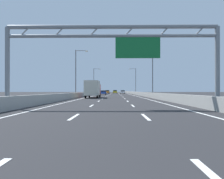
{
  "coord_description": "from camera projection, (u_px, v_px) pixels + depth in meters",
  "views": [
    {
      "loc": [
        0.29,
        0.31,
        1.33
      ],
      "look_at": [
        -0.68,
        67.06,
        1.62
      ],
      "focal_mm": 38.87,
      "sensor_mm": 36.0,
      "label": 1
    }
  ],
  "objects": [
    {
      "name": "ground_plane",
      "position": [
        115.0,
        94.0,
        99.68
      ],
      "size": [
        260.0,
        260.0,
        0.0
      ],
      "primitive_type": "plane",
      "color": "#262628"
    },
    {
      "name": "lane_dash_left_1",
      "position": [
        74.0,
        117.0,
        12.21
      ],
      "size": [
        0.16,
        3.0,
        0.01
      ],
      "primitive_type": "cube",
      "color": "white",
      "rests_on": "ground_plane"
    },
    {
      "name": "lane_dash_left_2",
      "position": [
        92.0,
        106.0,
        21.21
      ],
      "size": [
        0.16,
        3.0,
        0.01
      ],
      "primitive_type": "cube",
      "color": "white",
      "rests_on": "ground_plane"
    },
    {
      "name": "lane_dash_left_3",
      "position": [
        99.0,
        101.0,
        30.21
      ],
      "size": [
        0.16,
        3.0,
        0.01
      ],
      "primitive_type": "cube",
      "color": "white",
      "rests_on": "ground_plane"
    },
    {
      "name": "lane_dash_left_4",
      "position": [
        103.0,
        99.0,
        39.21
      ],
      "size": [
        0.16,
        3.0,
        0.01
      ],
      "primitive_type": "cube",
      "color": "white",
      "rests_on": "ground_plane"
    },
    {
      "name": "lane_dash_left_5",
      "position": [
        105.0,
        97.0,
        48.21
      ],
      "size": [
        0.16,
        3.0,
        0.01
      ],
      "primitive_type": "cube",
      "color": "white",
      "rests_on": "ground_plane"
    },
    {
      "name": "lane_dash_left_6",
      "position": [
        107.0,
        96.0,
        57.21
      ],
      "size": [
        0.16,
        3.0,
        0.01
      ],
      "primitive_type": "cube",
      "color": "white",
      "rests_on": "ground_plane"
    },
    {
      "name": "lane_dash_left_7",
      "position": [
        108.0,
        95.0,
        66.21
      ],
      "size": [
        0.16,
        3.0,
        0.01
      ],
      "primitive_type": "cube",
      "color": "white",
      "rests_on": "ground_plane"
    },
    {
      "name": "lane_dash_left_8",
      "position": [
        109.0,
        95.0,
        75.21
      ],
      "size": [
        0.16,
        3.0,
        0.01
      ],
      "primitive_type": "cube",
      "color": "white",
      "rests_on": "ground_plane"
    },
    {
      "name": "lane_dash_left_9",
      "position": [
        110.0,
        94.0,
        84.2
      ],
      "size": [
        0.16,
        3.0,
        0.01
      ],
      "primitive_type": "cube",
      "color": "white",
      "rests_on": "ground_plane"
    },
    {
      "name": "lane_dash_left_10",
      "position": [
        110.0,
        94.0,
        93.2
      ],
      "size": [
        0.16,
        3.0,
        0.01
      ],
      "primitive_type": "cube",
      "color": "white",
      "rests_on": "ground_plane"
    },
    {
      "name": "lane_dash_left_11",
      "position": [
        111.0,
        94.0,
        102.2
      ],
      "size": [
        0.16,
        3.0,
        0.01
      ],
      "primitive_type": "cube",
      "color": "white",
      "rests_on": "ground_plane"
    },
    {
      "name": "lane_dash_left_12",
      "position": [
        111.0,
        93.0,
        111.2
      ],
      "size": [
        0.16,
        3.0,
        0.01
      ],
      "primitive_type": "cube",
      "color": "white",
      "rests_on": "ground_plane"
    },
    {
      "name": "lane_dash_left_13",
      "position": [
        111.0,
        93.0,
        120.2
      ],
      "size": [
        0.16,
        3.0,
        0.01
      ],
      "primitive_type": "cube",
      "color": "white",
      "rests_on": "ground_plane"
    },
    {
      "name": "lane_dash_left_14",
      "position": [
        112.0,
        93.0,
        129.2
      ],
      "size": [
        0.16,
        3.0,
        0.01
      ],
      "primitive_type": "cube",
      "color": "white",
      "rests_on": "ground_plane"
    },
    {
      "name": "lane_dash_left_15",
      "position": [
        112.0,
        93.0,
        138.2
      ],
      "size": [
        0.16,
        3.0,
        0.01
      ],
      "primitive_type": "cube",
      "color": "white",
      "rests_on": "ground_plane"
    },
    {
      "name": "lane_dash_left_16",
      "position": [
        112.0,
        93.0,
        147.2
      ],
      "size": [
        0.16,
        3.0,
        0.01
      ],
      "primitive_type": "cube",
      "color": "white",
      "rests_on": "ground_plane"
    },
    {
      "name": "lane_dash_left_17",
      "position": [
        112.0,
        93.0,
        156.2
      ],
      "size": [
        0.16,
        3.0,
        0.01
      ],
      "primitive_type": "cube",
      "color": "white",
      "rests_on": "ground_plane"
    },
    {
      "name": "lane_dash_right_1",
      "position": [
        146.0,
        117.0,
        12.16
      ],
      "size": [
        0.16,
        3.0,
        0.01
      ],
      "primitive_type": "cube",
      "color": "white",
      "rests_on": "ground_plane"
    },
    {
      "name": "lane_dash_right_2",
      "position": [
        133.0,
        106.0,
        21.16
      ],
      "size": [
        0.16,
        3.0,
        0.01
      ],
      "primitive_type": "cube",
      "color": "white",
      "rests_on": "ground_plane"
    },
    {
      "name": "lane_dash_right_3",
      "position": [
        128.0,
        101.0,
        30.16
      ],
      "size": [
        0.16,
        3.0,
        0.01
      ],
      "primitive_type": "cube",
      "color": "white",
      "rests_on": "ground_plane"
    },
    {
      "name": "lane_dash_right_4",
      "position": [
        125.0,
        99.0,
        39.16
      ],
      "size": [
        0.16,
        3.0,
        0.01
      ],
      "primitive_type": "cube",
      "color": "white",
      "rests_on": "ground_plane"
    },
    {
      "name": "lane_dash_right_5",
      "position": [
        123.0,
        97.0,
        48.16
      ],
      "size": [
        0.16,
        3.0,
        0.01
      ],
      "primitive_type": "cube",
      "color": "white",
      "rests_on": "ground_plane"
    },
    {
      "name": "lane_dash_right_6",
      "position": [
        122.0,
        96.0,
        57.16
      ],
      "size": [
        0.16,
        3.0,
        0.01
      ],
      "primitive_type": "cube",
      "color": "white",
      "rests_on": "ground_plane"
    },
    {
      "name": "lane_dash_right_7",
      "position": [
        121.0,
        95.0,
        66.15
      ],
      "size": [
        0.16,
        3.0,
        0.01
      ],
      "primitive_type": "cube",
      "color": "white",
      "rests_on": "ground_plane"
    },
    {
      "name": "lane_dash_right_8",
      "position": [
        120.0,
        95.0,
        75.15
      ],
      "size": [
        0.16,
        3.0,
        0.01
      ],
      "primitive_type": "cube",
      "color": "white",
      "rests_on": "ground_plane"
    },
    {
      "name": "lane_dash_right_9",
      "position": [
        120.0,
        94.0,
        84.15
      ],
      "size": [
        0.16,
        3.0,
        0.01
      ],
      "primitive_type": "cube",
      "color": "white",
      "rests_on": "ground_plane"
    },
    {
      "name": "lane_dash_right_10",
      "position": [
        119.0,
        94.0,
        93.15
      ],
      "size": [
        0.16,
        3.0,
        0.01
      ],
      "primitive_type": "cube",
      "color": "white",
      "rests_on": "ground_plane"
    },
    {
      "name": "lane_dash_right_11",
      "position": [
        119.0,
        94.0,
        102.15
      ],
      "size": [
        0.16,
        3.0,
        0.01
      ],
      "primitive_type": "cube",
      "color": "white",
      "rests_on": "ground_plane"
    },
    {
      "name": "lane_dash_right_12",
      "position": [
        119.0,
        93.0,
        111.15
      ],
      "size": [
        0.16,
        3.0,
        0.01
      ],
      "primitive_type": "cube",
      "color": "white",
      "rests_on": "ground_plane"
    },
    {
      "name": "lane_dash_right_13",
      "position": [
        119.0,
        93.0,
        120.15
      ],
      "size": [
        0.16,
        3.0,
        0.01
      ],
      "primitive_type": "cube",
      "color": "white",
      "rests_on": "ground_plane"
    },
    {
      "name": "lane_dash_right_14",
      "position": [
        118.0,
        93.0,
        129.15
      ],
      "size": [
        0.16,
        3.0,
        0.01
      ],
      "primitive_type": "cube",
      "color": "white",
      "rests_on": "ground_plane"
    },
    {
      "name": "lane_dash_right_15",
      "position": [
        118.0,
        93.0,
        138.15
      ],
      "size": [
        0.16,
        3.0,
        0.01
      ],
      "primitive_type": "cube",
      "color": "white",
      "rests_on": "ground_plane"
    },
    {
      "name": "lane_dash_right_16",
      "position": [
        118.0,
        93.0,
        147.14
      ],
      "size": [
        0.16,
        3.0,
        0.01
      ],
      "primitive_type": "cube",
      "color": "white",
      "rests_on": "ground_plane"
    },
    {
      "name": "lane_dash_right_17",
      "position": [
        118.0,
        93.0,
        156.14
      ],
      "size": [
        0.16,
        3.0,
        0.01
      ],
      "primitive_type": "cube",
      "color": "white",
      "rests_on": "ground_plane"
    },
    {
      "name": "edge_line_left",
      "position": [
        100.0,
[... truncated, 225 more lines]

